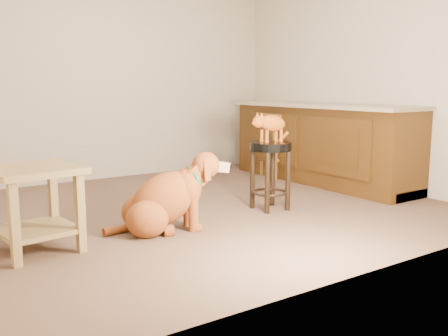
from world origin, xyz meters
TOP-DOWN VIEW (x-y plane):
  - floor at (0.00, 0.00)m, footprint 4.50×4.00m
  - room_shell at (0.00, 0.00)m, footprint 4.54×4.04m
  - cabinet_run at (1.94, 0.30)m, footprint 0.70×2.56m
  - padded_stool at (0.59, -0.40)m, footprint 0.39×0.39m
  - wood_stool at (1.79, 0.84)m, footprint 0.53×0.53m
  - side_table at (-1.53, -0.42)m, footprint 0.65×0.65m
  - golden_retriever at (-0.55, -0.48)m, footprint 1.01×0.59m
  - tabby_kitten at (0.58, -0.40)m, footprint 0.49×0.17m

SIDE VIEW (x-z plane):
  - floor at x=0.00m, z-range -0.01..0.01m
  - golden_retriever at x=-0.55m, z-range -0.08..0.58m
  - side_table at x=-1.53m, z-range 0.10..0.70m
  - wood_stool at x=1.79m, z-range 0.02..0.82m
  - cabinet_run at x=1.94m, z-range -0.03..0.91m
  - padded_stool at x=0.59m, z-range 0.13..0.77m
  - tabby_kitten at x=0.58m, z-range 0.65..0.95m
  - room_shell at x=0.00m, z-range 0.37..2.99m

